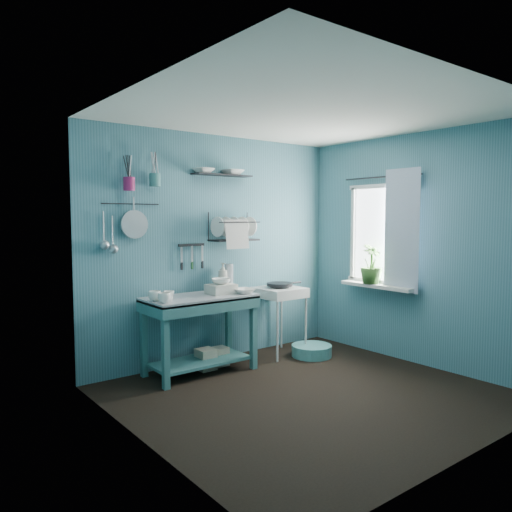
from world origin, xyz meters
TOP-DOWN VIEW (x-y plane):
  - floor at (0.00, 0.00)m, footprint 3.20×3.20m
  - ceiling at (0.00, 0.00)m, footprint 3.20×3.20m
  - wall_back at (0.00, 1.50)m, footprint 3.20×0.00m
  - wall_front at (0.00, -1.50)m, footprint 3.20×0.00m
  - wall_left at (-1.60, 0.00)m, footprint 0.00×3.00m
  - wall_right at (1.60, 0.00)m, footprint 0.00×3.00m
  - work_counter at (-0.44, 1.15)m, footprint 1.19×0.70m
  - mug_left at (-0.92, 0.99)m, footprint 0.12×0.12m
  - mug_mid at (-0.82, 1.09)m, footprint 0.14×0.14m
  - mug_right at (-0.94, 1.15)m, footprint 0.17×0.17m
  - wash_tub at (-0.19, 1.13)m, footprint 0.28×0.22m
  - tub_bowl at (-0.19, 1.13)m, footprint 0.20×0.19m
  - soap_bottle at (-0.02, 1.35)m, footprint 0.12×0.12m
  - water_bottle at (0.08, 1.37)m, footprint 0.09×0.09m
  - counter_bowl at (0.01, 1.00)m, footprint 0.22×0.22m
  - hotplate_stand at (0.64, 1.17)m, footprint 0.49×0.49m
  - frying_pan at (0.64, 1.17)m, footprint 0.30×0.30m
  - knife_strip at (-0.35, 1.47)m, footprint 0.32×0.03m
  - dish_rack at (0.14, 1.37)m, footprint 0.58×0.32m
  - upper_shelf at (0.01, 1.40)m, footprint 0.70×0.19m
  - shelf_bowl_left at (-0.23, 1.40)m, footprint 0.24×0.24m
  - shelf_bowl_right at (0.15, 1.40)m, footprint 0.24×0.24m
  - utensil_cup_magenta at (-1.06, 1.42)m, footprint 0.11×0.11m
  - utensil_cup_teal at (-0.79, 1.42)m, footprint 0.11×0.11m
  - colander at (-1.00, 1.45)m, footprint 0.28×0.03m
  - ladle_outer at (-1.31, 1.46)m, footprint 0.01×0.01m
  - ladle_inner at (-1.23, 1.46)m, footprint 0.01×0.01m
  - hook_rail at (-1.03, 1.47)m, footprint 0.60×0.01m
  - window_glass at (1.59, 0.45)m, footprint 0.00×1.10m
  - windowsill at (1.50, 0.45)m, footprint 0.16×0.95m
  - curtain at (1.52, 0.15)m, footprint 0.00×1.35m
  - curtain_rod at (1.54, 0.45)m, footprint 0.02×1.05m
  - potted_plant at (1.48, 0.52)m, footprint 0.28×0.28m
  - storage_tin_large at (-0.34, 1.20)m, footprint 0.18×0.18m
  - storage_tin_small at (-0.14, 1.23)m, footprint 0.15×0.15m
  - floor_basin at (0.89, 0.88)m, footprint 0.46×0.46m

SIDE VIEW (x-z plane):
  - floor at x=0.00m, z-range 0.00..0.00m
  - floor_basin at x=0.89m, z-range 0.00..0.13m
  - storage_tin_small at x=-0.14m, z-range 0.00..0.20m
  - storage_tin_large at x=-0.34m, z-range 0.00..0.22m
  - hotplate_stand at x=0.64m, z-range 0.00..0.78m
  - work_counter at x=-0.44m, z-range 0.00..0.80m
  - windowsill at x=1.50m, z-range 0.79..0.83m
  - frying_pan at x=0.64m, z-range 0.80..0.84m
  - counter_bowl at x=0.01m, z-range 0.80..0.85m
  - mug_mid at x=-0.82m, z-range 0.80..0.89m
  - mug_left at x=-0.92m, z-range 0.80..0.90m
  - mug_right at x=-0.94m, z-range 0.80..0.90m
  - wash_tub at x=-0.19m, z-range 0.80..0.90m
  - tub_bowl at x=-0.19m, z-range 0.90..0.96m
  - water_bottle at x=0.08m, z-range 0.80..1.08m
  - soap_bottle at x=-0.02m, z-range 0.80..1.10m
  - potted_plant at x=1.48m, z-range 0.83..1.28m
  - wall_back at x=0.00m, z-range -0.35..2.85m
  - wall_front at x=0.00m, z-range -0.35..2.85m
  - wall_left at x=-1.60m, z-range -0.25..2.75m
  - wall_right at x=1.60m, z-range -0.25..2.75m
  - knife_strip at x=-0.35m, z-range 1.28..1.31m
  - window_glass at x=1.59m, z-range 0.85..1.95m
  - curtain at x=1.52m, z-range 0.77..2.12m
  - ladle_inner at x=-1.23m, z-range 1.31..1.61m
  - dish_rack at x=0.14m, z-range 1.33..1.65m
  - ladle_outer at x=-1.31m, z-range 1.35..1.65m
  - colander at x=-1.00m, z-range 1.39..1.67m
  - hook_rail at x=-1.03m, z-range 1.72..1.73m
  - utensil_cup_magenta at x=-1.06m, z-range 1.85..1.98m
  - utensil_cup_teal at x=-0.79m, z-range 1.90..2.03m
  - curtain_rod at x=1.54m, z-range 2.04..2.06m
  - upper_shelf at x=0.01m, z-range 2.05..2.06m
  - shelf_bowl_right at x=0.15m, z-range 2.03..2.09m
  - shelf_bowl_left at x=-0.23m, z-range 2.07..2.12m
  - ceiling at x=0.00m, z-range 2.50..2.50m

